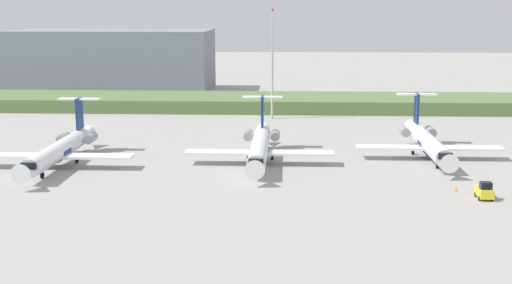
# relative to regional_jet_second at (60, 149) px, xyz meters

# --- Properties ---
(ground_plane) EXTENTS (500.00, 500.00, 0.00)m
(ground_plane) POSITION_rel_regional_jet_second_xyz_m (29.55, 19.90, -2.54)
(ground_plane) COLOR #9E9B96
(grass_berm) EXTENTS (320.00, 20.00, 3.01)m
(grass_berm) POSITION_rel_regional_jet_second_xyz_m (29.55, 60.96, -1.03)
(grass_berm) COLOR #597542
(grass_berm) RESTS_ON ground
(regional_jet_second) EXTENTS (22.81, 31.00, 9.00)m
(regional_jet_second) POSITION_rel_regional_jet_second_xyz_m (0.00, 0.00, 0.00)
(regional_jet_second) COLOR white
(regional_jet_second) RESTS_ON ground
(regional_jet_third) EXTENTS (22.81, 31.00, 9.00)m
(regional_jet_third) POSITION_rel_regional_jet_second_xyz_m (30.18, 3.83, 0.00)
(regional_jet_third) COLOR white
(regional_jet_third) RESTS_ON ground
(regional_jet_fourth) EXTENTS (22.81, 31.00, 9.00)m
(regional_jet_fourth) POSITION_rel_regional_jet_second_xyz_m (56.89, 8.76, 0.00)
(regional_jet_fourth) COLOR white
(regional_jet_fourth) RESTS_ON ground
(antenna_mast) EXTENTS (4.40, 0.50, 23.34)m
(antenna_mast) POSITION_rel_regional_jet_second_xyz_m (31.06, 46.32, 7.15)
(antenna_mast) COLOR #B2B2B7
(antenna_mast) RESTS_ON ground
(distant_hangar) EXTENTS (55.35, 28.40, 17.39)m
(distant_hangar) POSITION_rel_regional_jet_second_xyz_m (-15.23, 92.70, 6.16)
(distant_hangar) COLOR gray
(distant_hangar) RESTS_ON ground
(baggage_tug) EXTENTS (1.72, 3.20, 2.30)m
(baggage_tug) POSITION_rel_regional_jet_second_xyz_m (59.26, -15.68, -1.53)
(baggage_tug) COLOR yellow
(baggage_tug) RESTS_ON ground
(safety_cone_front_marker) EXTENTS (0.44, 0.44, 0.55)m
(safety_cone_front_marker) POSITION_rel_regional_jet_second_xyz_m (56.60, -12.00, -2.26)
(safety_cone_front_marker) COLOR orange
(safety_cone_front_marker) RESTS_ON ground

